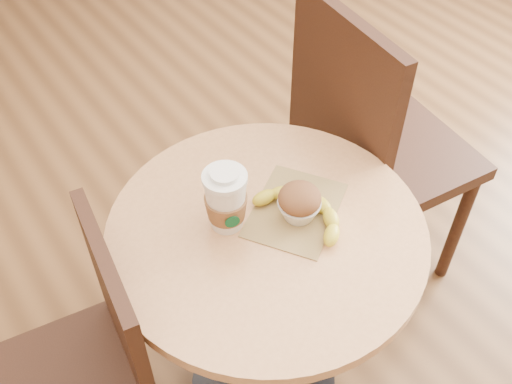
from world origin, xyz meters
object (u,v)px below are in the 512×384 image
Objects in this scene: cafe_table at (265,283)px; coffee_cup at (226,201)px; chair_right at (370,148)px; banana at (304,212)px; chair_left at (86,373)px; muffin at (299,203)px.

cafe_table is 4.72× the size of coffee_cup.
chair_right reaches higher than banana.
chair_left is 3.70× the size of banana.
chair_right is at bearing 105.88° from chair_left.
coffee_cup reaches higher than muffin.
banana reaches higher than cafe_table.
cafe_table is 0.47m from chair_left.
coffee_cup is at bearing 108.99° from chair_right.
muffin is (-0.45, -0.21, 0.23)m from chair_right.
banana is at bearing -16.21° from cafe_table.
muffin reaches higher than banana.
cafe_table is at bearing -26.98° from coffee_cup.
chair_left is at bearing 157.71° from banana.
chair_left is 5.46× the size of coffee_cup.
chair_left is 0.52m from coffee_cup.
chair_left is at bearing -164.52° from coffee_cup.
cafe_table is 7.68× the size of muffin.
coffee_cup reaches higher than banana.
cafe_table is at bearing 116.59° from chair_right.
coffee_cup is (-0.59, -0.13, 0.25)m from chair_right.
banana is (0.54, -0.10, 0.29)m from chair_left.
coffee_cup is 1.63× the size of muffin.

